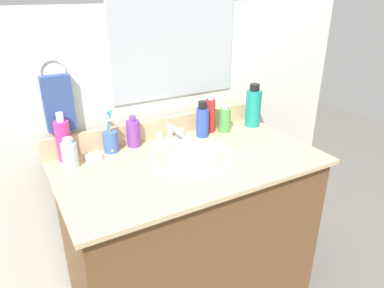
{
  "coord_description": "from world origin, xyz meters",
  "views": [
    {
      "loc": [
        -0.62,
        -1.1,
        1.36
      ],
      "look_at": [
        0.0,
        0.0,
        0.79
      ],
      "focal_mm": 33.02,
      "sensor_mm": 36.0,
      "label": 1
    }
  ],
  "objects_px": {
    "bottle_mouthwash_teal": "(253,107)",
    "soap_bar": "(93,157)",
    "faucet": "(171,136)",
    "bottle_toner_green": "(224,120)",
    "bottle_spray_red": "(210,115)",
    "bottle_gel_clear": "(70,154)",
    "hand_towel": "(59,103)",
    "cup_blue_plastic": "(110,140)",
    "bottle_soap_pink": "(63,140)",
    "bottle_shampoo_blue": "(202,121)",
    "bottle_cream_purple": "(133,133)"
  },
  "relations": [
    {
      "from": "bottle_mouthwash_teal",
      "to": "soap_bar",
      "type": "bearing_deg",
      "value": 179.3
    },
    {
      "from": "faucet",
      "to": "bottle_mouthwash_teal",
      "type": "height_order",
      "value": "bottle_mouthwash_teal"
    },
    {
      "from": "bottle_toner_green",
      "to": "bottle_spray_red",
      "type": "bearing_deg",
      "value": 153.72
    },
    {
      "from": "bottle_mouthwash_teal",
      "to": "bottle_toner_green",
      "type": "relative_size",
      "value": 1.59
    },
    {
      "from": "bottle_gel_clear",
      "to": "faucet",
      "type": "bearing_deg",
      "value": 4.21
    },
    {
      "from": "hand_towel",
      "to": "cup_blue_plastic",
      "type": "xyz_separation_m",
      "value": [
        0.17,
        -0.07,
        -0.17
      ]
    },
    {
      "from": "faucet",
      "to": "bottle_soap_pink",
      "type": "height_order",
      "value": "bottle_soap_pink"
    },
    {
      "from": "faucet",
      "to": "soap_bar",
      "type": "xyz_separation_m",
      "value": [
        -0.35,
        -0.01,
        -0.02
      ]
    },
    {
      "from": "faucet",
      "to": "bottle_gel_clear",
      "type": "distance_m",
      "value": 0.44
    },
    {
      "from": "hand_towel",
      "to": "bottle_shampoo_blue",
      "type": "distance_m",
      "value": 0.62
    },
    {
      "from": "hand_towel",
      "to": "bottle_gel_clear",
      "type": "height_order",
      "value": "hand_towel"
    },
    {
      "from": "bottle_toner_green",
      "to": "soap_bar",
      "type": "height_order",
      "value": "bottle_toner_green"
    },
    {
      "from": "faucet",
      "to": "bottle_mouthwash_teal",
      "type": "distance_m",
      "value": 0.45
    },
    {
      "from": "bottle_spray_red",
      "to": "bottle_mouthwash_teal",
      "type": "bearing_deg",
      "value": -8.12
    },
    {
      "from": "hand_towel",
      "to": "bottle_mouthwash_teal",
      "type": "bearing_deg",
      "value": -7.26
    },
    {
      "from": "bottle_toner_green",
      "to": "bottle_gel_clear",
      "type": "height_order",
      "value": "bottle_toner_green"
    },
    {
      "from": "bottle_toner_green",
      "to": "cup_blue_plastic",
      "type": "height_order",
      "value": "cup_blue_plastic"
    },
    {
      "from": "bottle_soap_pink",
      "to": "soap_bar",
      "type": "bearing_deg",
      "value": -28.28
    },
    {
      "from": "bottle_spray_red",
      "to": "bottle_shampoo_blue",
      "type": "bearing_deg",
      "value": -153.76
    },
    {
      "from": "hand_towel",
      "to": "bottle_cream_purple",
      "type": "xyz_separation_m",
      "value": [
        0.28,
        -0.06,
        -0.16
      ]
    },
    {
      "from": "hand_towel",
      "to": "cup_blue_plastic",
      "type": "bearing_deg",
      "value": -20.98
    },
    {
      "from": "hand_towel",
      "to": "bottle_soap_pink",
      "type": "relative_size",
      "value": 1.1
    },
    {
      "from": "bottle_gel_clear",
      "to": "cup_blue_plastic",
      "type": "xyz_separation_m",
      "value": [
        0.18,
        0.06,
        -0.0
      ]
    },
    {
      "from": "bottle_mouthwash_teal",
      "to": "bottle_gel_clear",
      "type": "height_order",
      "value": "bottle_mouthwash_teal"
    },
    {
      "from": "bottle_toner_green",
      "to": "bottle_gel_clear",
      "type": "relative_size",
      "value": 1.1
    },
    {
      "from": "faucet",
      "to": "bottle_gel_clear",
      "type": "height_order",
      "value": "bottle_gel_clear"
    },
    {
      "from": "bottle_cream_purple",
      "to": "bottle_soap_pink",
      "type": "xyz_separation_m",
      "value": [
        -0.29,
        0.0,
        0.03
      ]
    },
    {
      "from": "bottle_gel_clear",
      "to": "cup_blue_plastic",
      "type": "relative_size",
      "value": 0.64
    },
    {
      "from": "bottle_cream_purple",
      "to": "bottle_mouthwash_teal",
      "type": "relative_size",
      "value": 0.65
    },
    {
      "from": "bottle_soap_pink",
      "to": "soap_bar",
      "type": "xyz_separation_m",
      "value": [
        0.09,
        -0.05,
        -0.07
      ]
    },
    {
      "from": "bottle_toner_green",
      "to": "soap_bar",
      "type": "relative_size",
      "value": 2.07
    },
    {
      "from": "bottle_mouthwash_teal",
      "to": "cup_blue_plastic",
      "type": "relative_size",
      "value": 1.12
    },
    {
      "from": "bottle_spray_red",
      "to": "soap_bar",
      "type": "xyz_separation_m",
      "value": [
        -0.57,
        -0.02,
        -0.07
      ]
    },
    {
      "from": "bottle_gel_clear",
      "to": "bottle_soap_pink",
      "type": "bearing_deg",
      "value": 93.1
    },
    {
      "from": "bottle_toner_green",
      "to": "bottle_soap_pink",
      "type": "bearing_deg",
      "value": 175.45
    },
    {
      "from": "faucet",
      "to": "bottle_soap_pink",
      "type": "bearing_deg",
      "value": 174.8
    },
    {
      "from": "hand_towel",
      "to": "bottle_toner_green",
      "type": "relative_size",
      "value": 1.66
    },
    {
      "from": "hand_towel",
      "to": "soap_bar",
      "type": "xyz_separation_m",
      "value": [
        0.08,
        -0.1,
        -0.21
      ]
    },
    {
      "from": "bottle_toner_green",
      "to": "bottle_shampoo_blue",
      "type": "height_order",
      "value": "bottle_shampoo_blue"
    },
    {
      "from": "hand_towel",
      "to": "bottle_soap_pink",
      "type": "height_order",
      "value": "hand_towel"
    },
    {
      "from": "bottle_cream_purple",
      "to": "bottle_soap_pink",
      "type": "distance_m",
      "value": 0.29
    },
    {
      "from": "bottle_gel_clear",
      "to": "soap_bar",
      "type": "distance_m",
      "value": 0.1
    },
    {
      "from": "bottle_spray_red",
      "to": "bottle_soap_pink",
      "type": "height_order",
      "value": "bottle_soap_pink"
    },
    {
      "from": "bottle_mouthwash_teal",
      "to": "bottle_shampoo_blue",
      "type": "bearing_deg",
      "value": 179.53
    },
    {
      "from": "faucet",
      "to": "bottle_spray_red",
      "type": "distance_m",
      "value": 0.22
    },
    {
      "from": "bottle_mouthwash_teal",
      "to": "bottle_soap_pink",
      "type": "distance_m",
      "value": 0.89
    },
    {
      "from": "bottle_mouthwash_teal",
      "to": "bottle_shampoo_blue",
      "type": "xyz_separation_m",
      "value": [
        -0.29,
        0.0,
        -0.02
      ]
    },
    {
      "from": "bottle_mouthwash_teal",
      "to": "bottle_soap_pink",
      "type": "relative_size",
      "value": 1.06
    },
    {
      "from": "bottle_mouthwash_teal",
      "to": "bottle_soap_pink",
      "type": "xyz_separation_m",
      "value": [
        -0.89,
        0.06,
        -0.01
      ]
    },
    {
      "from": "bottle_cream_purple",
      "to": "bottle_mouthwash_teal",
      "type": "height_order",
      "value": "bottle_mouthwash_teal"
    }
  ]
}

